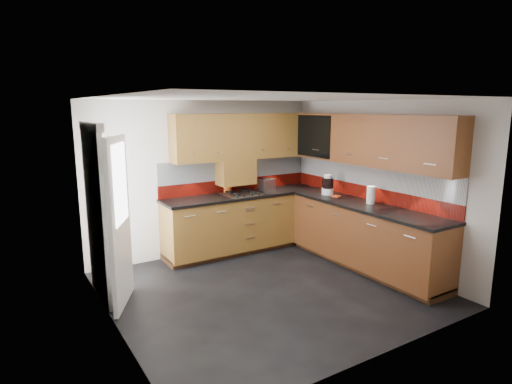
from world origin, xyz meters
TOP-DOWN VIEW (x-y plane):
  - room at (0.00, 0.00)m, footprint 4.00×3.80m
  - base_cabinets at (1.07, 0.72)m, footprint 2.70×3.20m
  - countertop at (1.05, 0.70)m, footprint 2.72×3.22m
  - backsplash at (1.28, 0.93)m, footprint 2.70×3.20m
  - upper_cabinets at (1.23, 0.78)m, footprint 2.50×3.20m
  - extractor_hood at (0.45, 1.64)m, footprint 0.60×0.33m
  - glass_cabinet at (1.71, 1.07)m, footprint 0.32×0.80m
  - back_door at (-1.78, 0.75)m, footprint 0.42×1.19m
  - gas_hob at (0.45, 1.47)m, footprint 0.57×0.50m
  - utensil_pot at (0.34, 1.70)m, footprint 0.12×0.12m
  - toaster at (0.99, 1.56)m, footprint 0.30×0.22m
  - food_processor at (1.61, 0.75)m, footprint 0.18×0.18m
  - paper_towel at (1.70, -0.08)m, footprint 0.14×0.14m
  - orange_cloth at (1.61, 0.54)m, footprint 0.16×0.15m

SIDE VIEW (x-z plane):
  - base_cabinets at x=1.07m, z-range -0.04..0.91m
  - countertop at x=1.05m, z-range 0.90..0.94m
  - orange_cloth at x=1.61m, z-range 0.94..0.95m
  - gas_hob at x=0.45m, z-range 0.93..0.98m
  - back_door at x=-1.78m, z-range 0.01..2.05m
  - toaster at x=0.99m, z-range 0.94..1.13m
  - utensil_pot at x=0.34m, z-range 0.82..1.26m
  - paper_towel at x=1.70m, z-range 0.94..1.19m
  - food_processor at x=1.61m, z-range 0.93..1.23m
  - backsplash at x=1.28m, z-range 0.94..1.48m
  - extractor_hood at x=0.45m, z-range 1.08..1.48m
  - room at x=0.00m, z-range 0.18..2.82m
  - upper_cabinets at x=1.23m, z-range 1.48..2.20m
  - glass_cabinet at x=1.71m, z-range 1.54..2.20m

